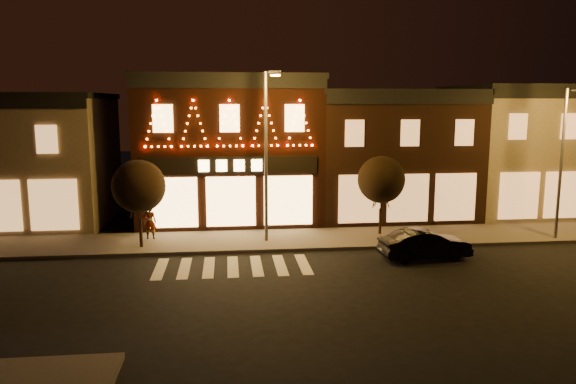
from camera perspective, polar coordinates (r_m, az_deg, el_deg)
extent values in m
plane|color=black|center=(19.57, -5.61, -11.15)|extent=(120.00, 120.00, 0.00)
cube|color=#47423D|center=(27.27, -1.62, -5.00)|extent=(44.00, 4.00, 0.15)
cube|color=black|center=(32.45, -6.07, 4.30)|extent=(10.00, 8.00, 8.00)
cube|color=black|center=(32.36, -6.19, 11.64)|extent=(10.20, 8.20, 0.30)
cube|color=black|center=(28.29, -6.15, 11.16)|extent=(10.00, 0.25, 0.50)
cube|color=black|center=(28.42, -6.00, 2.77)|extent=(9.00, 0.15, 0.90)
cube|color=#FFD87F|center=(28.32, -6.00, 2.75)|extent=(3.40, 0.08, 0.60)
cube|color=black|center=(33.89, 10.26, 3.74)|extent=(9.00, 8.00, 7.20)
cube|color=black|center=(33.74, 10.45, 10.09)|extent=(9.20, 8.20, 0.30)
cube|color=black|center=(29.88, 12.68, 9.36)|extent=(9.00, 0.25, 0.50)
cube|color=#70614F|center=(37.45, 23.61, 3.86)|extent=(9.00, 8.00, 7.50)
cube|color=black|center=(37.33, 24.01, 9.82)|extent=(9.20, 8.20, 0.30)
cube|color=black|center=(33.88, 27.43, 9.03)|extent=(9.00, 0.25, 0.50)
cylinder|color=#59595E|center=(26.22, -2.30, 3.57)|extent=(0.16, 0.16, 8.08)
cylinder|color=#59595E|center=(25.34, -1.85, 12.29)|extent=(0.43, 1.60, 0.10)
cube|color=#59595E|center=(24.57, -1.31, 12.26)|extent=(0.55, 0.38, 0.18)
cube|color=orange|center=(24.56, -1.31, 12.00)|extent=(0.42, 0.28, 0.05)
cylinder|color=#59595E|center=(29.87, 26.48, 2.56)|extent=(0.15, 0.15, 7.32)
cylinder|color=black|center=(26.47, -15.02, -4.11)|extent=(0.15, 0.15, 1.33)
sphere|color=black|center=(26.06, -15.23, 0.58)|extent=(2.44, 2.44, 2.44)
cylinder|color=black|center=(28.50, 9.54, -2.99)|extent=(0.14, 0.14, 1.31)
sphere|color=black|center=(28.12, 9.66, 1.28)|extent=(2.39, 2.39, 2.39)
imported|color=black|center=(24.91, 14.02, -5.29)|extent=(4.11, 1.80, 1.31)
imported|color=gray|center=(27.84, -14.13, -3.04)|extent=(0.63, 0.43, 1.69)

